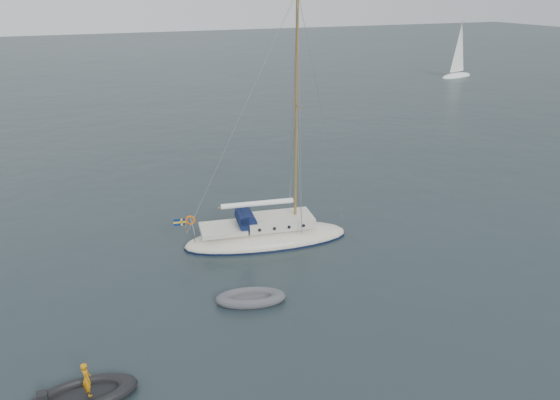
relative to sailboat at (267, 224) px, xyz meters
name	(u,v)px	position (x,y,z in m)	size (l,w,h in m)	color
ground	(325,257)	(2.11, -2.83, -1.01)	(300.00, 300.00, 0.00)	black
sailboat	(267,224)	(0.00, 0.00, 0.00)	(9.39, 2.81, 13.37)	white
dinghy	(251,298)	(-2.87, -5.41, -0.82)	(3.10, 1.40, 0.44)	#515156
rib	(82,395)	(-10.15, -9.02, -0.79)	(3.62, 1.65, 1.47)	black
distant_yacht_b	(459,52)	(47.62, 42.57, 2.73)	(6.61, 3.52, 8.76)	white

